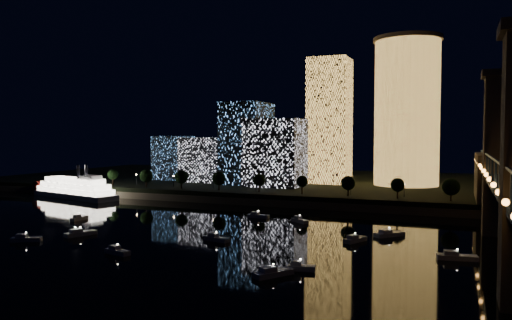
% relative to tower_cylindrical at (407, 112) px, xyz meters
% --- Properties ---
extents(ground, '(520.00, 520.00, 0.00)m').
position_rel_tower_cylindrical_xyz_m(ground, '(-27.72, -145.43, -42.45)').
color(ground, black).
rests_on(ground, ground).
extents(far_bank, '(420.00, 160.00, 5.00)m').
position_rel_tower_cylindrical_xyz_m(far_bank, '(-27.72, 14.57, -39.95)').
color(far_bank, black).
rests_on(far_bank, ground).
extents(seawall, '(420.00, 6.00, 3.00)m').
position_rel_tower_cylindrical_xyz_m(seawall, '(-27.72, -63.43, -40.95)').
color(seawall, '#6B5E4C').
rests_on(seawall, ground).
extents(tower_cylindrical, '(34.00, 34.00, 74.66)m').
position_rel_tower_cylindrical_xyz_m(tower_cylindrical, '(0.00, 0.00, 0.00)').
color(tower_cylindrical, '#EDAC4B').
rests_on(tower_cylindrical, far_bank).
extents(tower_rectangular, '(20.75, 20.75, 66.02)m').
position_rel_tower_cylindrical_xyz_m(tower_rectangular, '(-39.27, -2.36, -4.44)').
color(tower_rectangular, '#EDAC4B').
rests_on(tower_rectangular, far_bank).
extents(midrise_blocks, '(90.77, 35.60, 42.54)m').
position_rel_tower_cylindrical_xyz_m(midrise_blocks, '(-84.59, -22.04, -20.45)').
color(midrise_blocks, silver).
rests_on(midrise_blocks, far_bank).
extents(riverboat, '(56.76, 23.90, 16.79)m').
position_rel_tower_cylindrical_xyz_m(riverboat, '(-150.09, -73.24, -38.15)').
color(riverboat, silver).
rests_on(riverboat, ground).
extents(motorboats, '(132.21, 75.59, 2.78)m').
position_rel_tower_cylindrical_xyz_m(motorboats, '(-32.64, -133.81, -41.64)').
color(motorboats, silver).
rests_on(motorboats, ground).
extents(esplanade_trees, '(166.07, 6.75, 8.88)m').
position_rel_tower_cylindrical_xyz_m(esplanade_trees, '(-56.46, -57.43, -31.99)').
color(esplanade_trees, black).
rests_on(esplanade_trees, far_bank).
extents(street_lamps, '(132.70, 0.70, 5.65)m').
position_rel_tower_cylindrical_xyz_m(street_lamps, '(-61.72, -51.43, -33.43)').
color(street_lamps, black).
rests_on(street_lamps, far_bank).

